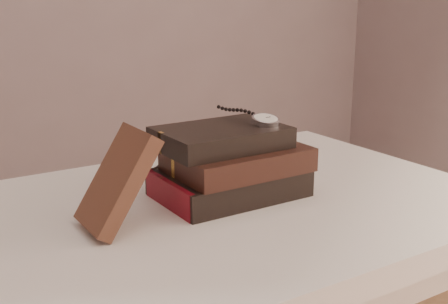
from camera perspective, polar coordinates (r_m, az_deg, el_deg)
table at (r=0.93m, az=-3.88°, el=-10.97°), size 1.00×0.60×0.75m
book_stack at (r=0.93m, az=0.59°, el=-1.19°), size 0.23×0.16×0.11m
journal at (r=0.81m, az=-10.50°, el=-2.78°), size 0.10×0.09×0.14m
pocket_watch at (r=0.94m, az=3.82°, el=3.28°), size 0.05×0.15×0.02m
eyeglasses at (r=0.96m, az=-6.08°, el=-0.16°), size 0.10×0.11×0.05m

